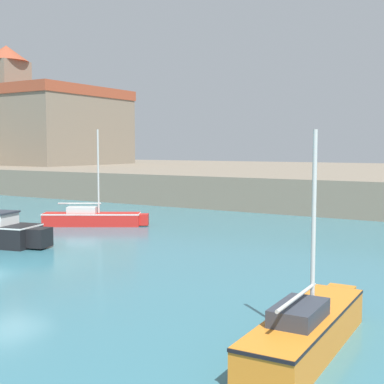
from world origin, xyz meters
The scene contains 5 objects.
ground_plane centered at (0.00, 0.00, 0.00)m, with size 200.00×200.00×0.00m, color teal.
quay_seawall centered at (0.00, 39.90, 1.20)m, with size 120.00×40.00×2.40m, color gray.
sailboat_red_0 centered at (-4.40, 9.47, 0.47)m, with size 5.61×3.89×5.50m.
sailboat_orange_2 centered at (12.52, -2.29, 0.51)m, with size 1.45×5.91×4.88m.
church centered at (-33.22, 34.45, 7.63)m, with size 15.41×15.65×14.88m.
Camera 1 is at (16.37, -13.45, 4.48)m, focal length 50.00 mm.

